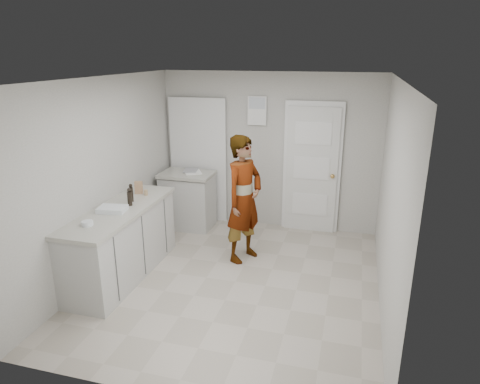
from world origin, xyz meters
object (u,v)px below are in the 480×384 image
(baking_dish, at_px, (112,209))
(person, at_px, (244,199))
(egg_bowl, at_px, (87,223))
(cake_mix_box, at_px, (139,188))
(spice_jar, at_px, (146,193))
(oil_cruet_a, at_px, (130,197))
(oil_cruet_b, at_px, (131,193))

(baking_dish, bearing_deg, person, 35.29)
(egg_bowl, bearing_deg, person, 45.52)
(cake_mix_box, bearing_deg, baking_dish, -106.19)
(spice_jar, height_order, baking_dish, spice_jar)
(oil_cruet_a, relative_size, egg_bowl, 1.79)
(cake_mix_box, distance_m, baking_dish, 0.71)
(oil_cruet_b, distance_m, egg_bowl, 0.87)
(baking_dish, bearing_deg, cake_mix_box, 91.25)
(spice_jar, bearing_deg, oil_cruet_a, -91.06)
(person, height_order, cake_mix_box, person)
(person, relative_size, spice_jar, 22.99)
(person, distance_m, oil_cruet_a, 1.50)
(cake_mix_box, bearing_deg, egg_bowl, -108.23)
(cake_mix_box, bearing_deg, oil_cruet_a, -93.13)
(spice_jar, height_order, egg_bowl, spice_jar)
(cake_mix_box, distance_m, oil_cruet_a, 0.47)
(cake_mix_box, relative_size, oil_cruet_b, 0.72)
(person, relative_size, cake_mix_box, 10.12)
(cake_mix_box, distance_m, egg_bowl, 1.18)
(person, xyz_separation_m, spice_jar, (-1.29, -0.32, 0.09))
(cake_mix_box, bearing_deg, spice_jar, -34.88)
(person, height_order, spice_jar, person)
(baking_dish, relative_size, egg_bowl, 2.80)
(oil_cruet_b, bearing_deg, baking_dish, -96.74)
(spice_jar, height_order, oil_cruet_b, oil_cruet_b)
(oil_cruet_b, xyz_separation_m, egg_bowl, (-0.08, -0.86, -0.09))
(oil_cruet_a, bearing_deg, baking_dish, -111.94)
(egg_bowl, bearing_deg, oil_cruet_a, 79.52)
(person, xyz_separation_m, oil_cruet_b, (-1.36, -0.60, 0.16))
(cake_mix_box, relative_size, oil_cruet_a, 0.75)
(cake_mix_box, xyz_separation_m, oil_cruet_b, (0.06, -0.32, 0.03))
(oil_cruet_a, height_order, baking_dish, oil_cruet_a)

